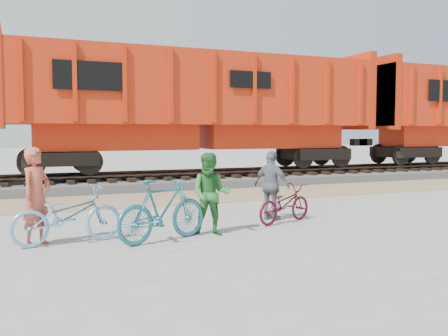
{
  "coord_description": "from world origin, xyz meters",
  "views": [
    {
      "loc": [
        -3.54,
        -8.74,
        1.96
      ],
      "look_at": [
        0.73,
        1.5,
        1.17
      ],
      "focal_mm": 40.0,
      "sensor_mm": 36.0,
      "label": 1
    }
  ],
  "objects_px": {
    "hopper_car_center": "(199,105)",
    "bicycle_maroon": "(284,204)",
    "bicycle_teal": "(163,210)",
    "person_solo": "(36,196)",
    "person_man": "(211,194)",
    "bicycle_blue": "(67,215)",
    "person_woman": "(272,186)"
  },
  "relations": [
    {
      "from": "person_solo",
      "to": "person_man",
      "type": "relative_size",
      "value": 1.08
    },
    {
      "from": "bicycle_blue",
      "to": "bicycle_maroon",
      "type": "bearing_deg",
      "value": -94.09
    },
    {
      "from": "bicycle_teal",
      "to": "bicycle_maroon",
      "type": "height_order",
      "value": "bicycle_teal"
    },
    {
      "from": "person_man",
      "to": "bicycle_blue",
      "type": "bearing_deg",
      "value": -157.17
    },
    {
      "from": "bicycle_teal",
      "to": "person_man",
      "type": "relative_size",
      "value": 1.2
    },
    {
      "from": "bicycle_maroon",
      "to": "person_woman",
      "type": "distance_m",
      "value": 0.55
    },
    {
      "from": "person_man",
      "to": "hopper_car_center",
      "type": "bearing_deg",
      "value": 100.12
    },
    {
      "from": "person_solo",
      "to": "bicycle_maroon",
      "type": "bearing_deg",
      "value": -45.81
    },
    {
      "from": "bicycle_teal",
      "to": "person_woman",
      "type": "xyz_separation_m",
      "value": [
        2.84,
        1.19,
        0.21
      ]
    },
    {
      "from": "person_solo",
      "to": "person_man",
      "type": "bearing_deg",
      "value": -55.03
    },
    {
      "from": "hopper_car_center",
      "to": "bicycle_teal",
      "type": "bearing_deg",
      "value": -113.53
    },
    {
      "from": "bicycle_maroon",
      "to": "bicycle_teal",
      "type": "bearing_deg",
      "value": 84.5
    },
    {
      "from": "bicycle_teal",
      "to": "person_solo",
      "type": "relative_size",
      "value": 1.1
    },
    {
      "from": "person_woman",
      "to": "hopper_car_center",
      "type": "bearing_deg",
      "value": -36.31
    },
    {
      "from": "bicycle_teal",
      "to": "person_woman",
      "type": "relative_size",
      "value": 1.21
    },
    {
      "from": "person_solo",
      "to": "person_man",
      "type": "xyz_separation_m",
      "value": [
        3.1,
        -0.36,
        -0.07
      ]
    },
    {
      "from": "hopper_car_center",
      "to": "bicycle_maroon",
      "type": "height_order",
      "value": "hopper_car_center"
    },
    {
      "from": "bicycle_blue",
      "to": "person_woman",
      "type": "xyz_separation_m",
      "value": [
        4.45,
        0.73,
        0.27
      ]
    },
    {
      "from": "person_man",
      "to": "bicycle_teal",
      "type": "bearing_deg",
      "value": -140.15
    },
    {
      "from": "bicycle_teal",
      "to": "hopper_car_center",
      "type": "bearing_deg",
      "value": -43.2
    },
    {
      "from": "hopper_car_center",
      "to": "person_solo",
      "type": "relative_size",
      "value": 8.19
    },
    {
      "from": "person_man",
      "to": "bicycle_maroon",
      "type": "bearing_deg",
      "value": 45.43
    },
    {
      "from": "person_man",
      "to": "person_woman",
      "type": "relative_size",
      "value": 1.01
    },
    {
      "from": "hopper_car_center",
      "to": "bicycle_blue",
      "type": "relative_size",
      "value": 7.25
    },
    {
      "from": "bicycle_maroon",
      "to": "hopper_car_center",
      "type": "bearing_deg",
      "value": -27.56
    },
    {
      "from": "person_man",
      "to": "person_woman",
      "type": "xyz_separation_m",
      "value": [
        1.84,
        0.99,
        -0.01
      ]
    },
    {
      "from": "bicycle_maroon",
      "to": "person_man",
      "type": "xyz_separation_m",
      "value": [
        -1.94,
        -0.59,
        0.37
      ]
    },
    {
      "from": "bicycle_blue",
      "to": "person_solo",
      "type": "distance_m",
      "value": 0.62
    },
    {
      "from": "hopper_car_center",
      "to": "person_solo",
      "type": "height_order",
      "value": "hopper_car_center"
    },
    {
      "from": "bicycle_maroon",
      "to": "person_solo",
      "type": "distance_m",
      "value": 5.07
    },
    {
      "from": "bicycle_blue",
      "to": "person_woman",
      "type": "relative_size",
      "value": 1.24
    },
    {
      "from": "bicycle_teal",
      "to": "person_man",
      "type": "height_order",
      "value": "person_man"
    }
  ]
}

